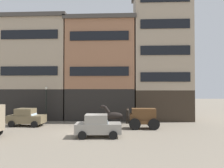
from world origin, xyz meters
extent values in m
plane|color=slate|center=(0.00, 0.00, 0.00)|extent=(120.00, 120.00, 0.00)
cube|color=black|center=(-7.81, 8.76, 1.91)|extent=(8.37, 5.16, 3.83)
cube|color=tan|center=(-7.81, 8.76, 8.28)|extent=(8.37, 5.16, 8.90)
cube|color=#47423D|center=(-7.81, 8.76, 12.98)|extent=(8.87, 5.66, 0.50)
cube|color=black|center=(-7.81, 6.12, 6.05)|extent=(7.03, 0.12, 1.10)
cube|color=black|center=(-7.81, 6.12, 10.50)|extent=(7.03, 0.12, 1.10)
cube|color=black|center=(0.74, 8.76, 1.93)|extent=(8.42, 5.16, 3.85)
cube|color=#9E6B4C|center=(0.74, 8.76, 8.11)|extent=(8.42, 5.16, 8.53)
cube|color=#47423D|center=(0.74, 8.76, 12.63)|extent=(8.92, 5.66, 0.50)
cube|color=black|center=(0.74, 6.12, 5.98)|extent=(7.08, 0.12, 1.10)
cube|color=black|center=(0.74, 6.12, 10.25)|extent=(7.08, 0.12, 1.10)
cube|color=#33281E|center=(8.55, 8.76, 1.85)|extent=(6.89, 5.16, 3.71)
cube|color=tan|center=(8.55, 8.76, 10.00)|extent=(6.89, 5.16, 12.59)
cube|color=black|center=(8.55, 6.12, 5.28)|extent=(5.79, 0.12, 1.10)
cube|color=black|center=(8.55, 6.12, 8.43)|extent=(5.79, 0.12, 1.10)
cube|color=black|center=(8.55, 6.12, 11.58)|extent=(5.79, 0.12, 1.10)
cube|color=brown|center=(5.58, 2.03, 0.70)|extent=(2.70, 1.30, 0.36)
cube|color=brown|center=(5.58, 2.03, 1.43)|extent=(2.30, 1.11, 1.10)
cube|color=brown|center=(4.43, 2.03, 1.18)|extent=(0.40, 1.04, 0.50)
cylinder|color=black|center=(4.68, 1.32, 0.55)|extent=(1.10, 0.08, 1.10)
cylinder|color=black|center=(4.68, 2.74, 0.55)|extent=(1.10, 0.08, 1.10)
cylinder|color=black|center=(6.48, 1.31, 0.55)|extent=(1.10, 0.08, 1.10)
cylinder|color=black|center=(6.48, 2.73, 0.55)|extent=(1.10, 0.08, 1.10)
ellipsoid|color=black|center=(2.68, 2.03, 1.25)|extent=(1.70, 0.60, 0.70)
cylinder|color=black|center=(1.95, 2.03, 1.85)|extent=(0.66, 0.32, 0.76)
ellipsoid|color=black|center=(1.55, 2.03, 2.15)|extent=(0.56, 0.24, 0.30)
cylinder|color=black|center=(3.48, 2.02, 1.10)|extent=(0.26, 0.10, 0.65)
cylinder|color=black|center=(2.13, 1.85, 0.47)|extent=(0.14, 0.14, 0.95)
cylinder|color=black|center=(2.13, 2.21, 0.47)|extent=(0.14, 0.14, 0.95)
cylinder|color=black|center=(3.23, 1.84, 0.47)|extent=(0.14, 0.14, 0.95)
cylinder|color=black|center=(3.23, 2.20, 0.47)|extent=(0.14, 0.14, 0.95)
cube|color=#7A6B4C|center=(-6.54, 2.94, 0.73)|extent=(3.75, 1.71, 0.80)
cube|color=#7A6B4C|center=(-6.69, 2.94, 1.48)|extent=(1.84, 1.49, 0.70)
cube|color=silver|center=(-5.84, 2.92, 1.35)|extent=(0.37, 1.32, 0.56)
cylinder|color=black|center=(-5.32, 3.74, 0.33)|extent=(0.67, 0.20, 0.66)
cylinder|color=black|center=(-5.37, 2.06, 0.33)|extent=(0.67, 0.20, 0.66)
cylinder|color=black|center=(-7.71, 3.81, 0.33)|extent=(0.67, 0.20, 0.66)
cylinder|color=black|center=(-7.77, 2.13, 0.33)|extent=(0.67, 0.20, 0.66)
cube|color=gray|center=(1.52, -1.61, 0.73)|extent=(3.80, 1.85, 0.80)
cube|color=gray|center=(1.37, -1.62, 1.48)|extent=(1.89, 1.56, 0.70)
cube|color=silver|center=(2.21, -1.56, 1.35)|extent=(0.42, 1.33, 0.56)
cylinder|color=black|center=(2.66, -0.69, 0.33)|extent=(0.67, 0.22, 0.66)
cylinder|color=black|center=(2.77, -2.37, 0.33)|extent=(0.67, 0.22, 0.66)
cylinder|color=black|center=(0.26, -0.85, 0.33)|extent=(0.67, 0.22, 0.66)
cylinder|color=black|center=(0.38, -2.53, 0.33)|extent=(0.67, 0.22, 0.66)
cylinder|color=black|center=(4.00, 4.81, 0.42)|extent=(0.16, 0.16, 0.85)
cylinder|color=black|center=(4.20, 4.81, 0.42)|extent=(0.16, 0.16, 0.85)
cylinder|color=black|center=(4.10, 4.81, 1.16)|extent=(0.48, 0.48, 0.62)
sphere|color=tan|center=(4.10, 4.81, 1.60)|extent=(0.22, 0.22, 0.22)
cylinder|color=black|center=(4.10, 4.81, 1.70)|extent=(0.28, 0.28, 0.02)
cylinder|color=black|center=(4.10, 4.81, 1.75)|extent=(0.18, 0.18, 0.09)
cylinder|color=black|center=(-5.44, 5.51, 1.90)|extent=(0.12, 0.12, 3.80)
sphere|color=silver|center=(-5.44, 5.51, 3.96)|extent=(0.32, 0.32, 0.32)
cylinder|color=maroon|center=(0.78, 4.72, 0.35)|extent=(0.24, 0.24, 0.70)
sphere|color=maroon|center=(0.78, 4.72, 0.72)|extent=(0.22, 0.22, 0.22)
camera|label=1|loc=(3.43, -18.48, 3.99)|focal=33.29mm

